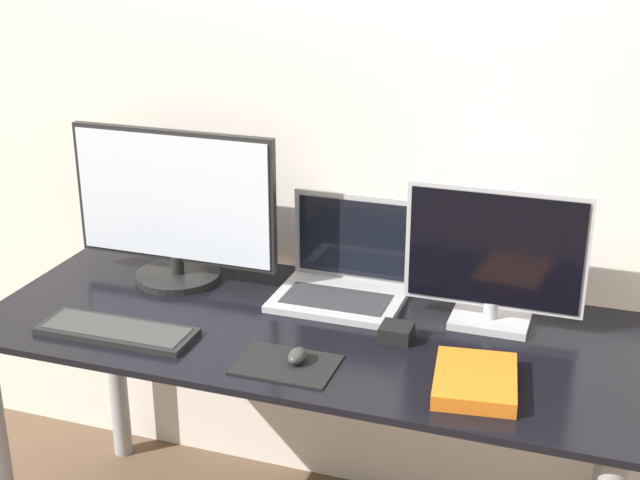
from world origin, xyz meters
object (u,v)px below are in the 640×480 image
monitor_left (174,209)px  mouse (297,356)px  monitor_right (495,258)px  laptop (344,273)px  power_brick (396,332)px  keyboard (117,331)px  book (475,381)px

monitor_left → mouse: size_ratio=8.97×
monitor_right → laptop: monitor_right is taller
monitor_left → monitor_right: bearing=0.0°
monitor_right → power_brick: 0.31m
keyboard → monitor_right: bearing=22.4°
laptop → monitor_left: bearing=-174.0°
laptop → keyboard: laptop is taller
laptop → book: 0.57m
keyboard → book: size_ratio=1.57×
monitor_left → keyboard: monitor_left is taller
monitor_left → mouse: (0.50, -0.36, -0.19)m
mouse → book: size_ratio=0.26×
mouse → keyboard: bearing=-179.7°
laptop → mouse: bearing=-88.0°
keyboard → book: bearing=2.0°
laptop → power_brick: (0.20, -0.21, -0.05)m
monitor_left → book: 0.98m
book → mouse: bearing=-176.1°
book → power_brick: 0.28m
laptop → mouse: (0.01, -0.41, -0.04)m
power_brick → monitor_right: bearing=37.9°
laptop → keyboard: bearing=-138.6°
monitor_left → mouse: bearing=-35.8°
mouse → power_brick: size_ratio=0.86×
keyboard → mouse: (0.48, 0.00, 0.01)m
monitor_left → laptop: bearing=6.0°
mouse → book: bearing=3.9°
laptop → power_brick: bearing=-46.3°
monitor_left → monitor_right: monitor_left is taller
mouse → book: 0.41m
monitor_right → monitor_left: bearing=-180.0°
laptop → book: laptop is taller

